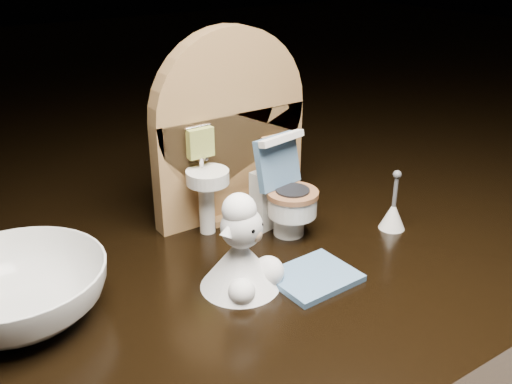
{
  "coord_description": "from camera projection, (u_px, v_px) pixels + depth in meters",
  "views": [
    {
      "loc": [
        -0.22,
        -0.3,
        0.21
      ],
      "look_at": [
        -0.02,
        0.0,
        0.05
      ],
      "focal_mm": 40.0,
      "sensor_mm": 36.0,
      "label": 1
    }
  ],
  "objects": [
    {
      "name": "backdrop_panel",
      "position": [
        230.0,
        137.0,
        0.44
      ],
      "size": [
        0.13,
        0.05,
        0.15
      ],
      "color": "#A27646",
      "rests_on": "ground"
    },
    {
      "name": "toy_toilet",
      "position": [
        283.0,
        197.0,
        0.43
      ],
      "size": [
        0.04,
        0.05,
        0.08
      ],
      "rotation": [
        0.0,
        0.0,
        0.17
      ],
      "color": "white",
      "rests_on": "ground"
    },
    {
      "name": "bath_mat",
      "position": [
        314.0,
        277.0,
        0.38
      ],
      "size": [
        0.06,
        0.05,
        0.0
      ],
      "primitive_type": "cube",
      "rotation": [
        0.0,
        0.0,
        0.04
      ],
      "color": "#4D7299",
      "rests_on": "ground"
    },
    {
      "name": "toilet_brush",
      "position": [
        393.0,
        213.0,
        0.44
      ],
      "size": [
        0.02,
        0.02,
        0.05
      ],
      "color": "white",
      "rests_on": "ground"
    },
    {
      "name": "plush_lamb",
      "position": [
        242.0,
        255.0,
        0.36
      ],
      "size": [
        0.05,
        0.05,
        0.07
      ],
      "rotation": [
        0.0,
        0.0,
        0.41
      ],
      "color": "white",
      "rests_on": "ground"
    },
    {
      "name": "ceramic_bowl",
      "position": [
        18.0,
        293.0,
        0.34
      ],
      "size": [
        0.11,
        0.11,
        0.03
      ],
      "primitive_type": "imported",
      "rotation": [
        0.0,
        0.0,
        -0.06
      ],
      "color": "white",
      "rests_on": "ground"
    }
  ]
}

